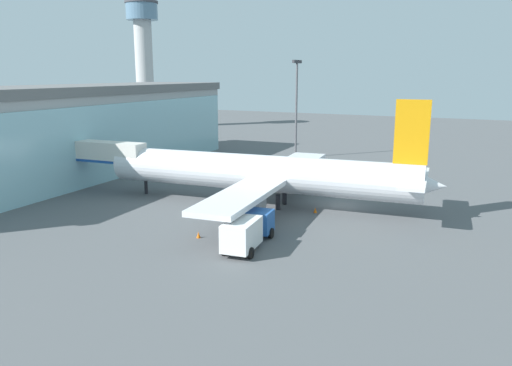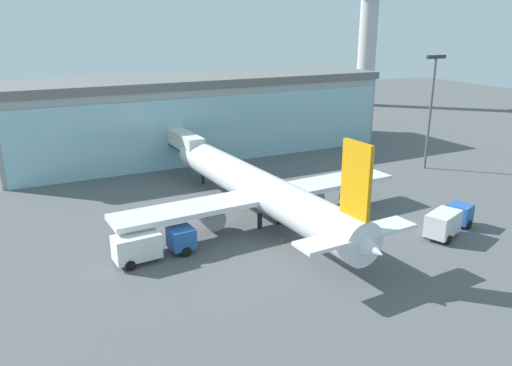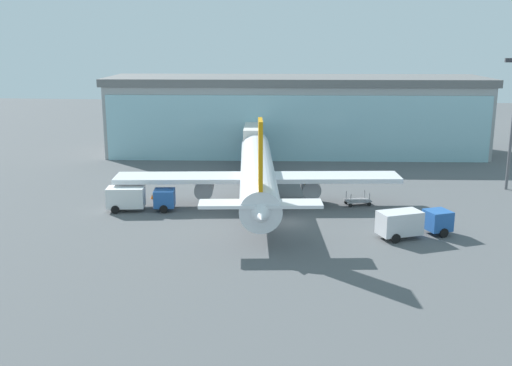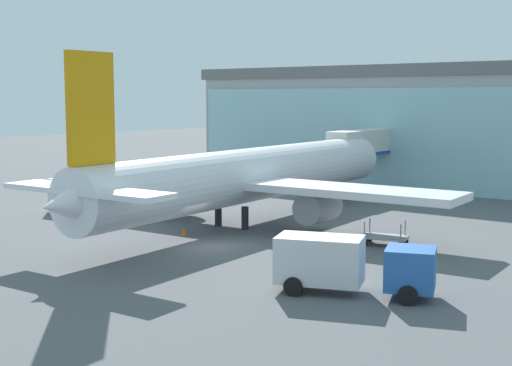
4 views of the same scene
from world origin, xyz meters
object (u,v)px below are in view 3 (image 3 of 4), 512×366
(safety_cone_nose, at_px, (249,215))
(safety_cone_wingtip, at_px, (152,197))
(catering_truck, at_px, (138,198))
(fuel_truck, at_px, (412,222))
(baggage_cart, at_px, (358,201))
(jet_bridge, at_px, (252,134))
(airplane, at_px, (257,172))

(safety_cone_nose, relative_size, safety_cone_wingtip, 1.00)
(catering_truck, xyz_separation_m, safety_cone_wingtip, (0.19, 4.92, -1.19))
(safety_cone_nose, bearing_deg, fuel_truck, -17.24)
(baggage_cart, bearing_deg, fuel_truck, 93.75)
(safety_cone_nose, height_order, safety_cone_wingtip, same)
(catering_truck, xyz_separation_m, baggage_cart, (24.13, 4.43, -0.97))
(fuel_truck, xyz_separation_m, safety_cone_wingtip, (-28.22, 11.30, -1.19))
(jet_bridge, relative_size, safety_cone_wingtip, 21.50)
(jet_bridge, xyz_separation_m, baggage_cart, (14.03, -20.83, -4.14))
(airplane, bearing_deg, jet_bridge, 1.11)
(jet_bridge, bearing_deg, safety_cone_nose, -179.23)
(catering_truck, bearing_deg, baggage_cart, 3.16)
(catering_truck, bearing_deg, jet_bridge, 60.97)
(airplane, bearing_deg, safety_cone_nose, 170.67)
(catering_truck, height_order, safety_cone_wingtip, catering_truck)
(jet_bridge, relative_size, safety_cone_nose, 21.50)
(baggage_cart, distance_m, safety_cone_nose, 13.17)
(safety_cone_wingtip, bearing_deg, safety_cone_nose, -27.48)
(safety_cone_wingtip, bearing_deg, airplane, -0.75)
(jet_bridge, bearing_deg, safety_cone_wingtip, 150.04)
(jet_bridge, height_order, catering_truck, jet_bridge)
(fuel_truck, distance_m, safety_cone_wingtip, 30.42)
(airplane, xyz_separation_m, safety_cone_nose, (-0.35, -6.14, -3.21))
(fuel_truck, height_order, safety_cone_nose, fuel_truck)
(catering_truck, distance_m, safety_cone_wingtip, 5.07)
(catering_truck, xyz_separation_m, safety_cone_nose, (12.31, -1.39, -1.19))
(safety_cone_nose, bearing_deg, baggage_cart, 26.21)
(catering_truck, distance_m, baggage_cart, 24.55)
(jet_bridge, height_order, safety_cone_nose, jet_bridge)
(airplane, distance_m, safety_cone_nose, 6.94)
(baggage_cart, xyz_separation_m, safety_cone_wingtip, (-23.94, 0.49, -0.23))
(jet_bridge, bearing_deg, fuel_truck, -153.93)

